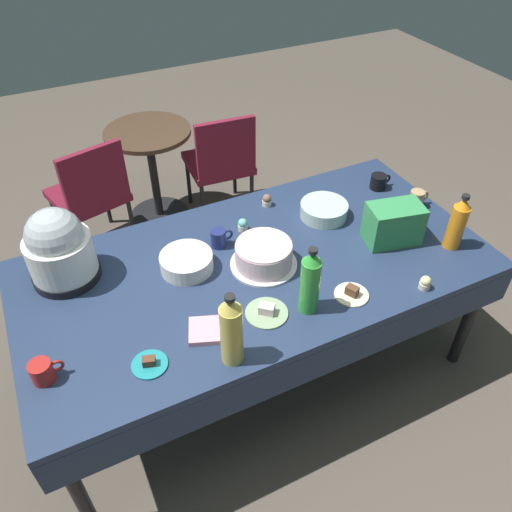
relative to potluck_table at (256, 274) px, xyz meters
The scene contains 24 objects.
ground 0.69m from the potluck_table, ahead, with size 9.00×9.00×0.00m, color brown.
potluck_table is the anchor object (origin of this frame).
frosted_layer_cake 0.13m from the potluck_table, 36.84° to the right, with size 0.32×0.32×0.13m.
slow_cooker 0.90m from the potluck_table, 159.60° to the left, with size 0.30×0.30×0.36m.
glass_salad_bowl 0.53m from the potluck_table, 21.03° to the left, with size 0.25×0.25×0.07m, color #B2C6BC.
ceramic_snack_bowl 0.34m from the potluck_table, 159.32° to the left, with size 0.25×0.25×0.08m, color silver.
dessert_plate_sage 0.33m from the potluck_table, 108.00° to the right, with size 0.18×0.18×0.05m.
dessert_plate_cream 0.47m from the potluck_table, 52.36° to the right, with size 0.15×0.15×0.05m.
dessert_plate_teal 0.72m from the potluck_table, 151.08° to the right, with size 0.14×0.14×0.04m.
cupcake_cocoa 0.77m from the potluck_table, 38.23° to the right, with size 0.05×0.05×0.07m.
cupcake_mint 0.29m from the potluck_table, 78.29° to the left, with size 0.05×0.05×0.07m.
cupcake_lemon 0.49m from the potluck_table, 56.93° to the left, with size 0.05×0.05×0.07m.
soda_bottle_ginger_ale 0.60m from the potluck_table, 125.53° to the right, with size 0.09×0.09×0.34m.
soda_bottle_lime_soda 0.42m from the potluck_table, 78.02° to the right, with size 0.08×0.08×0.33m.
soda_bottle_orange_juice 0.99m from the potluck_table, 17.95° to the right, with size 0.08×0.08×0.30m.
coffee_mug_navy 0.25m from the potluck_table, 116.38° to the left, with size 0.12×0.07×0.09m.
coffee_mug_black 0.95m from the potluck_table, 17.14° to the left, with size 0.13×0.09×0.08m.
coffee_mug_tan 0.99m from the potluck_table, ahead, with size 0.12×0.08×0.10m.
coffee_mug_red 1.02m from the potluck_table, 166.76° to the right, with size 0.12×0.08×0.09m.
soda_carton 0.71m from the potluck_table, 10.89° to the right, with size 0.26×0.16×0.20m, color #338C4C.
paper_napkin_stack 0.47m from the potluck_table, 141.92° to the right, with size 0.14×0.14×0.02m, color pink.
maroon_chair_left 1.49m from the potluck_table, 111.11° to the left, with size 0.54×0.54×0.85m.
maroon_chair_right 1.44m from the potluck_table, 73.97° to the left, with size 0.47×0.47×0.85m.
round_cafe_table 1.61m from the potluck_table, 91.79° to the left, with size 0.60×0.60×0.72m.
Camera 1 is at (-0.78, -1.60, 2.34)m, focal length 35.58 mm.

